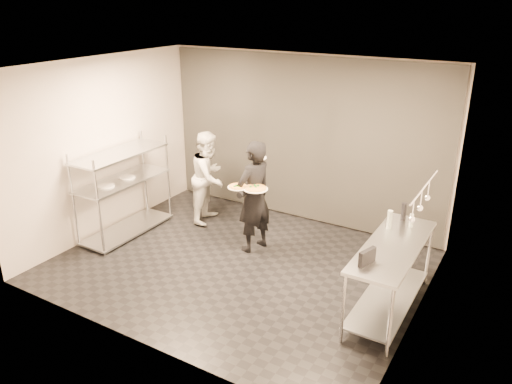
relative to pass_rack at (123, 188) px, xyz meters
The scene contains 13 objects.
room_shell 2.53m from the pass_rack, 28.77° to the left, with size 5.00×4.00×2.80m.
pass_rack is the anchor object (origin of this frame).
prep_counter 4.33m from the pass_rack, ahead, with size 0.60×1.80×0.92m.
utensil_rail 4.64m from the pass_rack, ahead, with size 0.07×1.20×0.31m.
waiter 2.16m from the pass_rack, 15.33° to the left, with size 0.62×0.41×1.71m, color black.
chef 1.41m from the pass_rack, 51.32° to the left, with size 0.76×0.59×1.56m, color silver.
pizza_plate_near 2.01m from the pass_rack, ahead, with size 0.29×0.29×0.05m.
pizza_plate_far 2.27m from the pass_rack, 10.27° to the left, with size 0.35×0.35×0.05m.
salad_plate 2.24m from the pass_rack, 23.18° to the left, with size 0.27×0.27×0.07m.
pos_monitor 4.26m from the pass_rack, ahead, with size 0.05×0.25×0.18m, color black.
bottle_green 4.18m from the pass_rack, ahead, with size 0.07×0.07×0.24m, color gray.
bottle_clear 4.42m from the pass_rack, ahead, with size 0.05×0.05×0.17m, color gray.
bottle_dark 4.31m from the pass_rack, ahead, with size 0.07×0.07×0.24m, color black.
Camera 1 is at (3.44, -5.29, 3.65)m, focal length 35.00 mm.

